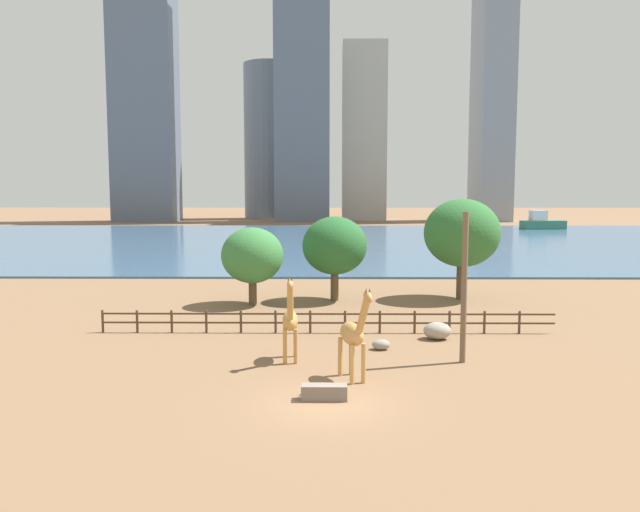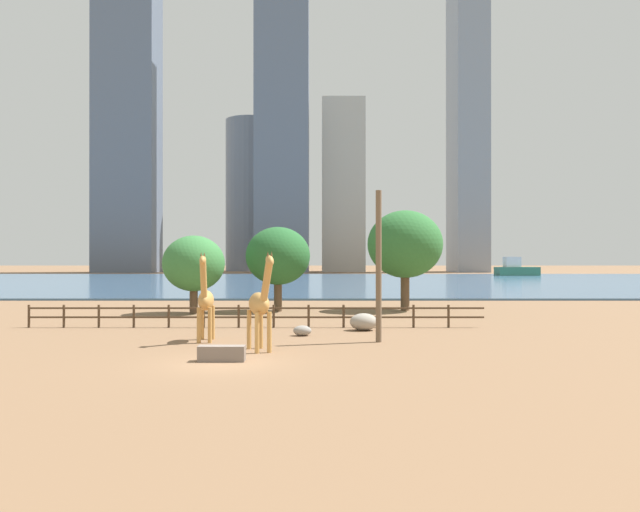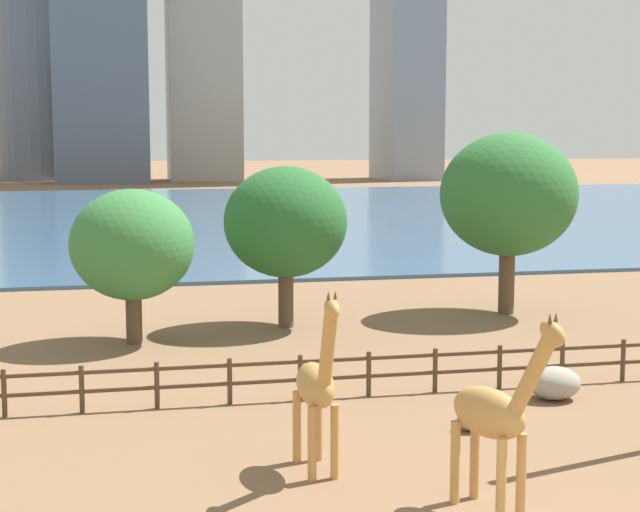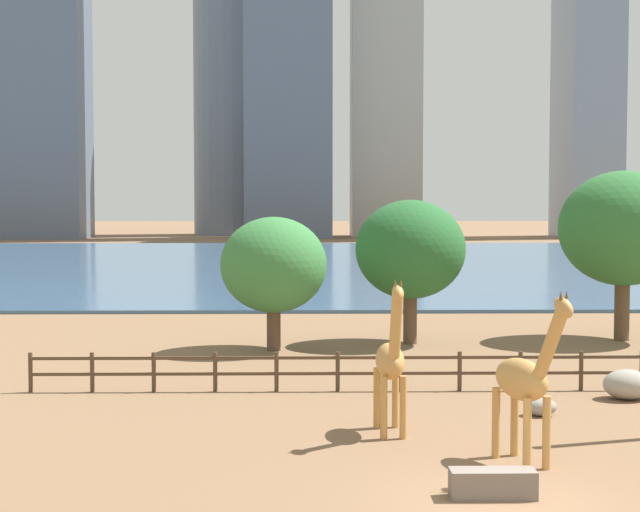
# 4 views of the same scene
# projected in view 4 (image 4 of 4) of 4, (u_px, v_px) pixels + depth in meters

# --- Properties ---
(ground_plane) EXTENTS (400.00, 400.00, 0.00)m
(ground_plane) POSITION_uv_depth(u_px,v_px,m) (344.00, 262.00, 99.98)
(ground_plane) COLOR brown
(harbor_water) EXTENTS (180.00, 86.00, 0.20)m
(harbor_water) POSITION_uv_depth(u_px,v_px,m) (345.00, 263.00, 96.98)
(harbor_water) COLOR #3D6084
(harbor_water) RESTS_ON ground
(giraffe_tall) EXTENTS (1.55, 2.92, 4.26)m
(giraffe_tall) POSITION_uv_depth(u_px,v_px,m) (525.00, 380.00, 22.98)
(giraffe_tall) COLOR #C18C47
(giraffe_tall) RESTS_ON ground
(giraffe_companion) EXTENTS (0.85, 2.55, 4.25)m
(giraffe_companion) POSITION_uv_depth(u_px,v_px,m) (391.00, 361.00, 26.01)
(giraffe_companion) COLOR #C18C47
(giraffe_companion) RESTS_ON ground
(boulder_near_fence) EXTENTS (1.52, 1.26, 0.94)m
(boulder_near_fence) POSITION_uv_depth(u_px,v_px,m) (627.00, 384.00, 30.70)
(boulder_near_fence) COLOR gray
(boulder_near_fence) RESTS_ON ground
(boulder_by_pole) EXTENTS (0.93, 0.70, 0.53)m
(boulder_by_pole) POSITION_uv_depth(u_px,v_px,m) (541.00, 407.00, 28.35)
(boulder_by_pole) COLOR gray
(boulder_by_pole) RESTS_ON ground
(feeding_trough) EXTENTS (1.80, 0.60, 0.60)m
(feeding_trough) POSITION_uv_depth(u_px,v_px,m) (493.00, 484.00, 20.53)
(feeding_trough) COLOR #72665B
(feeding_trough) RESTS_ON ground
(enclosure_fence) EXTENTS (26.12, 0.14, 1.30)m
(enclosure_fence) POSITION_uv_depth(u_px,v_px,m) (416.00, 368.00, 32.04)
(enclosure_fence) COLOR #4C3826
(enclosure_fence) RESTS_ON ground
(tree_left_large) EXTENTS (4.78, 4.78, 6.28)m
(tree_left_large) POSITION_uv_depth(u_px,v_px,m) (410.00, 250.00, 42.47)
(tree_left_large) COLOR brown
(tree_left_large) RESTS_ON ground
(tree_center_broad) EXTENTS (5.68, 5.68, 7.57)m
(tree_center_broad) POSITION_uv_depth(u_px,v_px,m) (623.00, 229.00, 43.43)
(tree_center_broad) COLOR brown
(tree_center_broad) RESTS_ON ground
(tree_right_tall) EXTENTS (4.42, 4.42, 5.57)m
(tree_right_tall) POSITION_uv_depth(u_px,v_px,m) (274.00, 265.00, 40.58)
(tree_right_tall) COLOR brown
(tree_right_tall) RESTS_ON ground
(skyline_tower_needle) EXTENTS (11.89, 10.77, 48.07)m
(skyline_tower_needle) POSITION_uv_depth(u_px,v_px,m) (385.00, 98.00, 170.01)
(skyline_tower_needle) COLOR #ADA89E
(skyline_tower_needle) RESTS_ON ground
(skyline_block_central) EXTENTS (16.09, 11.51, 76.76)m
(skyline_block_central) POSITION_uv_depth(u_px,v_px,m) (35.00, 4.00, 159.87)
(skyline_block_central) COLOR slate
(skyline_block_central) RESTS_ON ground
(skyline_block_left) EXTENTS (15.13, 15.13, 44.31)m
(skyline_block_left) POSITION_uv_depth(u_px,v_px,m) (235.00, 113.00, 177.99)
(skyline_block_left) COLOR slate
(skyline_block_left) RESTS_ON ground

